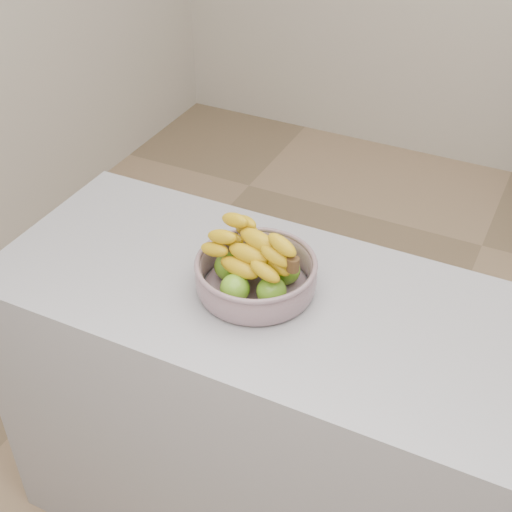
{
  "coord_description": "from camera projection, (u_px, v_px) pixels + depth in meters",
  "views": [
    {
      "loc": [
        0.24,
        -1.68,
        1.99
      ],
      "look_at": [
        -0.34,
        -0.5,
        1.0
      ],
      "focal_mm": 50.0,
      "sensor_mm": 36.0,
      "label": 1
    }
  ],
  "objects": [
    {
      "name": "ground",
      "position": [
        407.0,
        433.0,
        2.49
      ],
      "size": [
        4.0,
        4.0,
        0.0
      ],
      "primitive_type": "plane",
      "color": "#8F7458",
      "rests_on": "ground"
    },
    {
      "name": "fruit_bowl",
      "position": [
        256.0,
        272.0,
        1.67
      ],
      "size": [
        0.29,
        0.29,
        0.17
      ],
      "rotation": [
        0.0,
        0.0,
        -0.29
      ],
      "color": "#909FAD",
      "rests_on": "counter"
    },
    {
      "name": "counter",
      "position": [
        373.0,
        459.0,
        1.86
      ],
      "size": [
        2.0,
        0.6,
        0.9
      ],
      "primitive_type": "cube",
      "color": "#96959D",
      "rests_on": "ground"
    }
  ]
}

